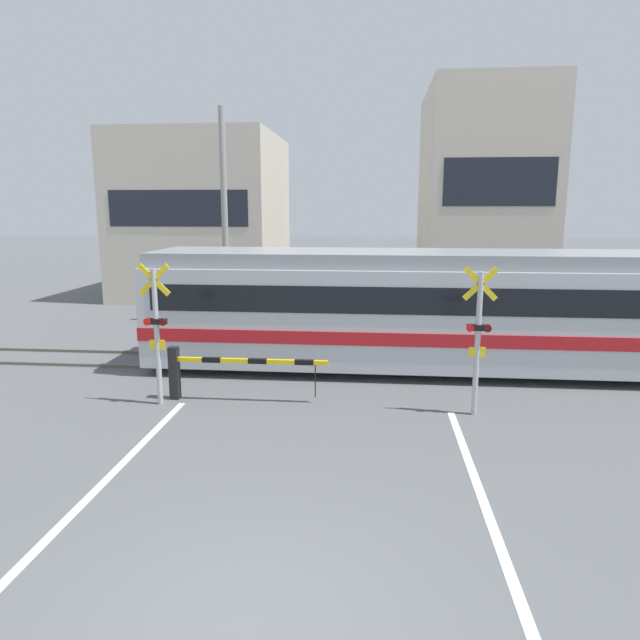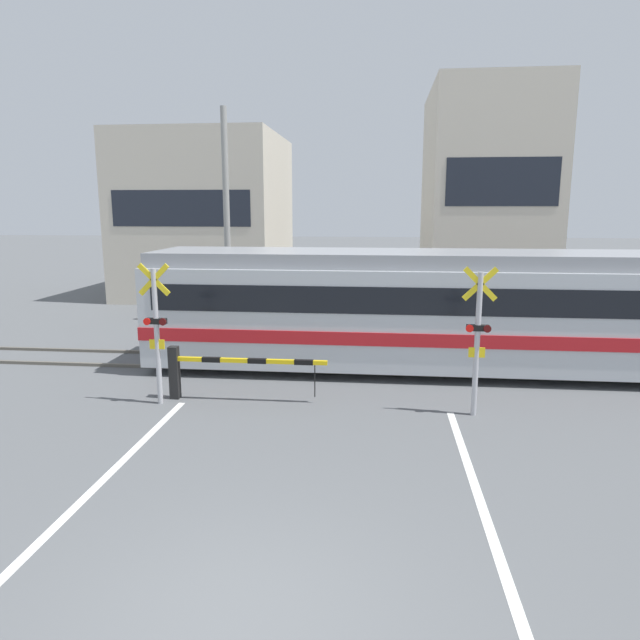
# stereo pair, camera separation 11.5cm
# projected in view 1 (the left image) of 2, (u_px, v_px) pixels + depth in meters

# --- Properties ---
(ground_plane) EXTENTS (160.00, 160.00, 0.00)m
(ground_plane) POSITION_uv_depth(u_px,v_px,m) (246.00, 624.00, 5.74)
(ground_plane) COLOR #56595B
(rail_track_near) EXTENTS (50.00, 0.10, 0.08)m
(rail_track_near) POSITION_uv_depth(u_px,v_px,m) (324.00, 371.00, 14.47)
(rail_track_near) COLOR #5B564C
(rail_track_near) RESTS_ON ground_plane
(rail_track_far) EXTENTS (50.00, 0.10, 0.08)m
(rail_track_far) POSITION_uv_depth(u_px,v_px,m) (329.00, 357.00, 15.88)
(rail_track_far) COLOR #5B564C
(rail_track_far) RESTS_ON ground_plane
(road_stripe_left) EXTENTS (0.14, 10.37, 0.01)m
(road_stripe_left) POSITION_uv_depth(u_px,v_px,m) (45.00, 541.00, 7.16)
(road_stripe_left) COLOR white
(road_stripe_left) RESTS_ON ground_plane
(road_stripe_right) EXTENTS (0.14, 10.37, 0.01)m
(road_stripe_right) POSITION_uv_depth(u_px,v_px,m) (508.00, 568.00, 6.62)
(road_stripe_right) COLOR white
(road_stripe_right) RESTS_ON ground_plane
(commuter_train) EXTENTS (18.28, 3.06, 3.04)m
(commuter_train) POSITION_uv_depth(u_px,v_px,m) (507.00, 308.00, 14.43)
(commuter_train) COLOR #B7BCC1
(commuter_train) RESTS_ON ground_plane
(crossing_barrier_near) EXTENTS (3.46, 0.20, 1.17)m
(crossing_barrier_near) POSITION_uv_depth(u_px,v_px,m) (211.00, 367.00, 12.32)
(crossing_barrier_near) COLOR black
(crossing_barrier_near) RESTS_ON ground_plane
(crossing_barrier_far) EXTENTS (3.46, 0.20, 1.17)m
(crossing_barrier_far) POSITION_uv_depth(u_px,v_px,m) (408.00, 321.00, 17.46)
(crossing_barrier_far) COLOR black
(crossing_barrier_far) RESTS_ON ground_plane
(crossing_signal_left) EXTENTS (0.68, 0.15, 3.01)m
(crossing_signal_left) POSITION_uv_depth(u_px,v_px,m) (157.00, 328.00, 11.88)
(crossing_signal_left) COLOR #B2B2B7
(crossing_signal_left) RESTS_ON ground_plane
(crossing_signal_right) EXTENTS (0.68, 0.15, 3.01)m
(crossing_signal_right) POSITION_uv_depth(u_px,v_px,m) (478.00, 335.00, 11.26)
(crossing_signal_right) COLOR #B2B2B7
(crossing_signal_right) RESTS_ON ground_plane
(pedestrian) EXTENTS (0.38, 0.22, 1.55)m
(pedestrian) POSITION_uv_depth(u_px,v_px,m) (379.00, 307.00, 19.01)
(pedestrian) COLOR #23232D
(pedestrian) RESTS_ON ground_plane
(building_left_of_street) EXTENTS (7.07, 7.63, 7.48)m
(building_left_of_street) POSITION_uv_depth(u_px,v_px,m) (205.00, 216.00, 27.42)
(building_left_of_street) COLOR beige
(building_left_of_street) RESTS_ON ground_plane
(building_right_of_street) EXTENTS (5.16, 7.63, 9.32)m
(building_right_of_street) POSITION_uv_depth(u_px,v_px,m) (481.00, 196.00, 26.02)
(building_right_of_street) COLOR beige
(building_right_of_street) RESTS_ON ground_plane
(utility_pole_streetside) EXTENTS (0.22, 0.22, 7.51)m
(utility_pole_streetside) POSITION_uv_depth(u_px,v_px,m) (225.00, 219.00, 19.91)
(utility_pole_streetside) COLOR gray
(utility_pole_streetside) RESTS_ON ground_plane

